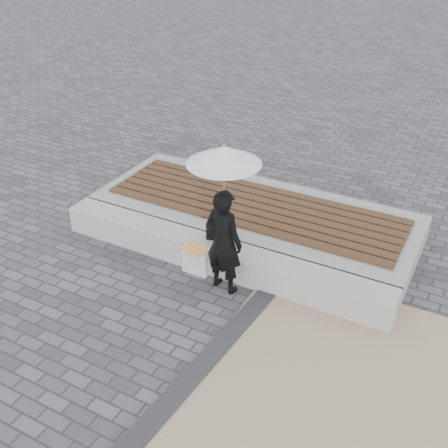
% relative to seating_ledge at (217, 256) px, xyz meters
% --- Properties ---
extents(ground, '(80.00, 80.00, 0.00)m').
position_rel_seating_ledge_xyz_m(ground, '(0.00, -1.60, -0.20)').
color(ground, '#535358').
rests_on(ground, ground).
extents(edging_band, '(0.61, 5.20, 0.04)m').
position_rel_seating_ledge_xyz_m(edging_band, '(0.75, -2.10, -0.18)').
color(edging_band, '#2D2D2F').
rests_on(edging_band, ground).
extents(seating_ledge, '(5.00, 0.45, 0.40)m').
position_rel_seating_ledge_xyz_m(seating_ledge, '(0.00, 0.00, 0.00)').
color(seating_ledge, '#A8A7A2').
rests_on(seating_ledge, ground).
extents(timber_platform, '(5.00, 2.00, 0.40)m').
position_rel_seating_ledge_xyz_m(timber_platform, '(0.00, 1.20, 0.00)').
color(timber_platform, gray).
rests_on(timber_platform, ground).
extents(timber_decking, '(4.60, 1.40, 0.04)m').
position_rel_seating_ledge_xyz_m(timber_decking, '(0.00, 1.20, 0.22)').
color(timber_decking, '#512F21').
rests_on(timber_decking, timber_platform).
extents(woman, '(0.59, 0.44, 1.48)m').
position_rel_seating_ledge_xyz_m(woman, '(0.31, -0.36, 0.54)').
color(woman, black).
rests_on(woman, ground).
extents(parasol, '(0.90, 0.90, 1.15)m').
position_rel_seating_ledge_xyz_m(parasol, '(0.31, -0.36, 1.74)').
color(parasol, '#B5B5B9').
rests_on(parasol, ground).
extents(handbag, '(0.40, 0.22, 0.27)m').
position_rel_seating_ledge_xyz_m(handbag, '(-0.01, 0.13, 0.34)').
color(handbag, black).
rests_on(handbag, seating_ledge).
extents(canvas_tote, '(0.39, 0.17, 0.41)m').
position_rel_seating_ledge_xyz_m(canvas_tote, '(-0.20, -0.23, 0.01)').
color(canvas_tote, silver).
rests_on(canvas_tote, ground).
extents(magazine, '(0.39, 0.34, 0.01)m').
position_rel_seating_ledge_xyz_m(magazine, '(-0.20, -0.28, 0.22)').
color(magazine, '#E84250').
rests_on(magazine, canvas_tote).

